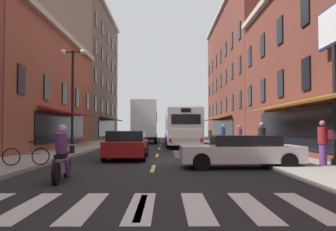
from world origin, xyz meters
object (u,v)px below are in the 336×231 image
(sedan_near, at_px, (127,145))
(motorcycle_rider, at_px, (62,157))
(box_truck, at_px, (145,122))
(pedestrian_far, at_px, (262,140))
(bicycle_near, at_px, (26,156))
(street_lamp_twin, at_px, (72,96))
(sedan_mid, at_px, (241,151))
(pedestrian_rear, at_px, (239,137))
(pedestrian_mid, at_px, (223,135))
(transit_bus, at_px, (181,127))
(billboard_sign, at_px, (334,45))
(pedestrian_near, at_px, (323,142))

(sedan_near, xyz_separation_m, motorcycle_rider, (-1.09, -7.25, -0.01))
(box_truck, xyz_separation_m, pedestrian_far, (6.55, -19.40, -1.14))
(sedan_near, height_order, bicycle_near, sedan_near)
(bicycle_near, relative_size, street_lamp_twin, 0.29)
(sedan_mid, relative_size, motorcycle_rider, 2.25)
(box_truck, height_order, pedestrian_rear, box_truck)
(pedestrian_mid, bearing_deg, transit_bus, 36.78)
(billboard_sign, bearing_deg, street_lamp_twin, 152.51)
(box_truck, height_order, motorcycle_rider, box_truck)
(sedan_mid, bearing_deg, bicycle_near, -177.70)
(transit_bus, relative_size, box_truck, 1.66)
(sedan_near, bearing_deg, motorcycle_rider, -98.58)
(billboard_sign, bearing_deg, box_truck, 111.58)
(motorcycle_rider, xyz_separation_m, pedestrian_near, (9.01, 2.94, 0.33))
(pedestrian_near, distance_m, pedestrian_rear, 9.76)
(pedestrian_far, bearing_deg, bicycle_near, -15.88)
(box_truck, bearing_deg, pedestrian_far, -71.34)
(billboard_sign, bearing_deg, pedestrian_rear, 100.41)
(billboard_sign, bearing_deg, bicycle_near, -179.39)
(sedan_mid, distance_m, pedestrian_far, 2.82)
(pedestrian_mid, height_order, pedestrian_rear, pedestrian_mid)
(motorcycle_rider, bearing_deg, box_truck, 87.94)
(transit_bus, xyz_separation_m, sedan_near, (-3.27, -12.43, -0.93))
(box_truck, distance_m, bicycle_near, 22.39)
(billboard_sign, relative_size, sedan_mid, 1.34)
(billboard_sign, xyz_separation_m, pedestrian_near, (-0.59, -0.25, -3.76))
(sedan_mid, bearing_deg, motorcycle_rider, -150.36)
(billboard_sign, xyz_separation_m, sedan_mid, (-3.62, 0.21, -4.14))
(bicycle_near, bearing_deg, box_truck, 81.85)
(sedan_mid, bearing_deg, billboard_sign, -3.26)
(transit_bus, xyz_separation_m, sedan_mid, (1.62, -16.28, -0.99))
(sedan_mid, relative_size, street_lamp_twin, 0.80)
(sedan_near, bearing_deg, pedestrian_far, -13.03)
(billboard_sign, xyz_separation_m, street_lamp_twin, (-11.80, 6.14, -1.44))
(billboard_sign, distance_m, box_truck, 23.79)
(pedestrian_far, height_order, street_lamp_twin, street_lamp_twin)
(pedestrian_far, relative_size, pedestrian_rear, 1.05)
(box_truck, height_order, pedestrian_far, box_truck)
(sedan_mid, bearing_deg, sedan_near, 141.75)
(billboard_sign, height_order, street_lamp_twin, billboard_sign)
(pedestrian_rear, distance_m, street_lamp_twin, 10.87)
(box_truck, distance_m, sedan_mid, 22.41)
(billboard_sign, height_order, motorcycle_rider, billboard_sign)
(bicycle_near, height_order, pedestrian_mid, pedestrian_mid)
(pedestrian_far, relative_size, street_lamp_twin, 0.29)
(sedan_mid, height_order, street_lamp_twin, street_lamp_twin)
(sedan_near, bearing_deg, pedestrian_mid, 57.71)
(pedestrian_mid, xyz_separation_m, street_lamp_twin, (-9.80, -8.20, 2.36))
(sedan_near, relative_size, sedan_mid, 0.96)
(billboard_sign, height_order, pedestrian_mid, billboard_sign)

